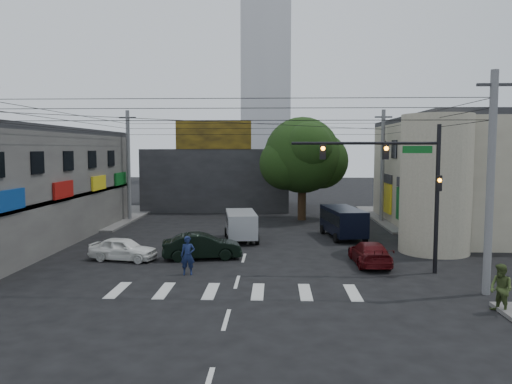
# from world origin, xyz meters

# --- Properties ---
(ground) EXTENTS (160.00, 160.00, 0.00)m
(ground) POSITION_xyz_m (0.00, 0.00, 0.00)
(ground) COLOR black
(ground) RESTS_ON ground
(sidewalk_far_left) EXTENTS (16.00, 16.00, 0.15)m
(sidewalk_far_left) POSITION_xyz_m (-18.00, 18.00, 0.07)
(sidewalk_far_left) COLOR #514F4C
(sidewalk_far_left) RESTS_ON ground
(sidewalk_far_right) EXTENTS (16.00, 16.00, 0.15)m
(sidewalk_far_right) POSITION_xyz_m (18.00, 18.00, 0.07)
(sidewalk_far_right) COLOR #514F4C
(sidewalk_far_right) RESTS_ON ground
(building_right) EXTENTS (14.00, 18.00, 8.00)m
(building_right) POSITION_xyz_m (18.00, 13.00, 4.00)
(building_right) COLOR gray
(building_right) RESTS_ON ground
(corner_column) EXTENTS (4.00, 4.00, 8.00)m
(corner_column) POSITION_xyz_m (11.00, 4.00, 4.00)
(corner_column) COLOR gray
(corner_column) RESTS_ON ground
(building_far) EXTENTS (14.00, 10.00, 6.00)m
(building_far) POSITION_xyz_m (-4.00, 26.00, 3.00)
(building_far) COLOR #232326
(building_far) RESTS_ON ground
(billboard) EXTENTS (7.00, 0.30, 2.60)m
(billboard) POSITION_xyz_m (-4.00, 21.10, 7.30)
(billboard) COLOR olive
(billboard) RESTS_ON building_far
(tower_distant) EXTENTS (9.00, 9.00, 44.00)m
(tower_distant) POSITION_xyz_m (0.00, 70.00, 22.00)
(tower_distant) COLOR silver
(tower_distant) RESTS_ON ground
(street_tree) EXTENTS (6.40, 6.40, 8.70)m
(street_tree) POSITION_xyz_m (4.00, 17.00, 5.47)
(street_tree) COLOR black
(street_tree) RESTS_ON ground
(traffic_gantry) EXTENTS (7.10, 0.35, 7.20)m
(traffic_gantry) POSITION_xyz_m (7.82, -1.00, 4.83)
(traffic_gantry) COLOR black
(traffic_gantry) RESTS_ON ground
(utility_pole_near_right) EXTENTS (0.32, 0.32, 9.20)m
(utility_pole_near_right) POSITION_xyz_m (10.50, -4.50, 4.60)
(utility_pole_near_right) COLOR #59595B
(utility_pole_near_right) RESTS_ON ground
(utility_pole_far_left) EXTENTS (0.32, 0.32, 9.20)m
(utility_pole_far_left) POSITION_xyz_m (-10.50, 16.00, 4.60)
(utility_pole_far_left) COLOR #59595B
(utility_pole_far_left) RESTS_ON ground
(utility_pole_far_right) EXTENTS (0.32, 0.32, 9.20)m
(utility_pole_far_right) POSITION_xyz_m (10.50, 16.00, 4.60)
(utility_pole_far_right) COLOR #59595B
(utility_pole_far_right) RESTS_ON ground
(dark_sedan) EXTENTS (3.06, 4.83, 1.41)m
(dark_sedan) POSITION_xyz_m (-2.29, 1.70, 0.71)
(dark_sedan) COLOR black
(dark_sedan) RESTS_ON ground
(white_compact) EXTENTS (2.83, 4.21, 1.25)m
(white_compact) POSITION_xyz_m (-6.51, 1.22, 0.62)
(white_compact) COLOR white
(white_compact) RESTS_ON ground
(maroon_sedan) EXTENTS (1.95, 4.29, 1.22)m
(maroon_sedan) POSITION_xyz_m (6.67, 0.68, 0.61)
(maroon_sedan) COLOR #490A0D
(maroon_sedan) RESTS_ON ground
(silver_minivan) EXTENTS (4.87, 2.99, 1.89)m
(silver_minivan) POSITION_xyz_m (-0.51, 7.28, 0.94)
(silver_minivan) COLOR #ABAFB4
(silver_minivan) RESTS_ON ground
(navy_van) EXTENTS (5.68, 3.49, 2.03)m
(navy_van) POSITION_xyz_m (6.33, 8.48, 1.02)
(navy_van) COLOR black
(navy_van) RESTS_ON ground
(traffic_officer) EXTENTS (0.77, 0.58, 1.87)m
(traffic_officer) POSITION_xyz_m (-2.46, -1.74, 0.94)
(traffic_officer) COLOR #121D42
(traffic_officer) RESTS_ON ground
(pedestrian_olive) EXTENTS (1.38, 1.32, 1.84)m
(pedestrian_olive) POSITION_xyz_m (10.00, -6.94, 0.92)
(pedestrian_olive) COLOR #3B4C23
(pedestrian_olive) RESTS_ON ground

